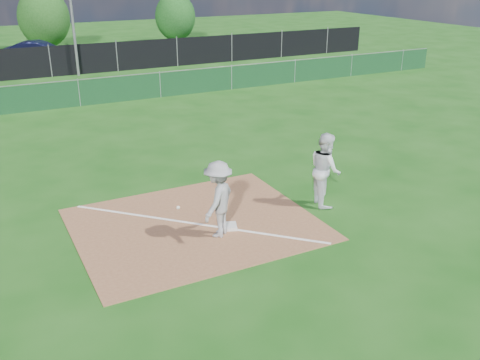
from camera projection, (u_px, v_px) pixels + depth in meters
name	position (u px, v px, depth m)	size (l,w,h in m)	color
ground	(107.00, 134.00, 21.20)	(90.00, 90.00, 0.00)	#15490F
infield_dirt	(195.00, 224.00, 13.78)	(6.00, 5.00, 0.02)	brown
foul_line	(195.00, 224.00, 13.77)	(0.08, 7.00, 0.01)	white
green_fence	(79.00, 94.00, 25.10)	(44.00, 0.05, 1.20)	#0E3418
black_fence	(50.00, 62.00, 31.58)	(46.00, 0.04, 1.80)	black
parking_lot	(40.00, 64.00, 36.03)	(46.00, 9.00, 0.01)	black
light_pole	(71.00, 6.00, 30.81)	(0.16, 0.16, 8.00)	slate
first_base	(229.00, 226.00, 13.55)	(0.40, 0.40, 0.09)	silver
play_at_first	(218.00, 199.00, 12.88)	(1.86, 1.35, 1.91)	#A2A2A4
runner	(325.00, 169.00, 14.62)	(1.00, 0.78, 2.06)	silver
car_mid	(39.00, 52.00, 36.10)	(1.55, 4.44, 1.46)	black
car_right	(88.00, 54.00, 36.28)	(1.63, 4.02, 1.17)	black
tree_mid	(44.00, 18.00, 41.50)	(3.92, 3.92, 4.65)	#382316
tree_right	(175.00, 17.00, 45.62)	(3.42, 3.42, 4.06)	#382316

